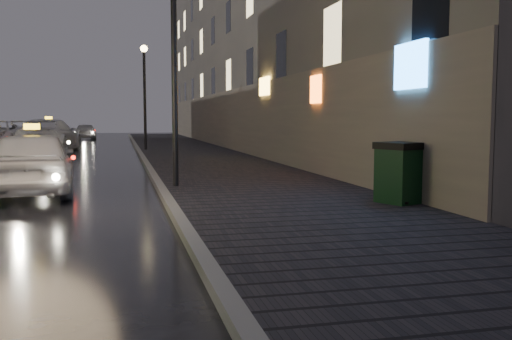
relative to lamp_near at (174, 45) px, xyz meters
The scene contains 10 objects.
ground 7.18m from the lamp_near, 107.14° to the right, with size 120.00×120.00×0.00m, color black.
sidewalk 15.52m from the lamp_near, 82.22° to the left, with size 4.60×58.00×0.15m, color black.
curb 15.39m from the lamp_near, 91.34° to the left, with size 0.20×58.00×0.15m, color slate.
building_near 19.94m from the lamp_near, 74.55° to the left, with size 1.80×50.00×13.00m, color #605B54.
lamp_near is the anchor object (origin of this frame).
lamp_far 16.00m from the lamp_near, 90.00° to the left, with size 0.36×0.36×5.28m.
trash_bin 6.11m from the lamp_near, 43.60° to the right, with size 0.99×0.99×1.17m.
taxi_near 4.27m from the lamp_near, behind, with size 1.79×4.44×1.51m, color silver.
taxi_mid 18.29m from the lamp_near, 105.49° to the left, with size 2.38×5.86×1.70m, color silver.
car_far 34.42m from the lamp_near, 96.65° to the left, with size 1.54×3.82×1.30m, color #A1A0A8.
Camera 1 is at (0.55, -7.73, 1.80)m, focal length 40.00 mm.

